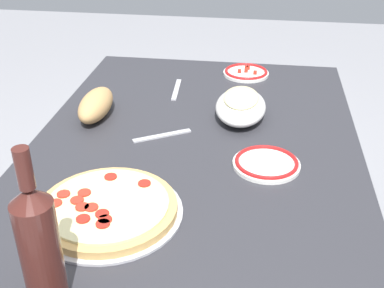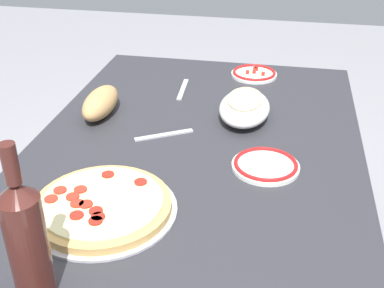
{
  "view_description": "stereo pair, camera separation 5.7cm",
  "coord_description": "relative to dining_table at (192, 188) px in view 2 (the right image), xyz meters",
  "views": [
    {
      "loc": [
        -1.11,
        -0.16,
        1.4
      ],
      "look_at": [
        0.0,
        0.0,
        0.76
      ],
      "focal_mm": 46.05,
      "sensor_mm": 36.0,
      "label": 1
    },
    {
      "loc": [
        -1.1,
        -0.22,
        1.4
      ],
      "look_at": [
        0.0,
        0.0,
        0.76
      ],
      "focal_mm": 46.05,
      "sensor_mm": 36.0,
      "label": 2
    }
  ],
  "objects": [
    {
      "name": "dining_table",
      "position": [
        0.0,
        0.0,
        0.0
      ],
      "size": [
        1.42,
        0.9,
        0.73
      ],
      "color": "#2D2D33",
      "rests_on": "ground"
    },
    {
      "name": "pepperoni_pizza",
      "position": [
        -0.28,
        0.15,
        0.13
      ],
      "size": [
        0.33,
        0.33,
        0.03
      ],
      "color": "#B7B7BC",
      "rests_on": "dining_table"
    },
    {
      "name": "side_plate_near",
      "position": [
        0.59,
        -0.11,
        0.12
      ],
      "size": [
        0.16,
        0.16,
        0.02
      ],
      "color": "white",
      "rests_on": "dining_table"
    },
    {
      "name": "side_plate_far",
      "position": [
        -0.03,
        -0.2,
        0.12
      ],
      "size": [
        0.17,
        0.17,
        0.02
      ],
      "color": "white",
      "rests_on": "dining_table"
    },
    {
      "name": "fork_left",
      "position": [
        0.41,
        0.11,
        0.11
      ],
      "size": [
        0.17,
        0.03,
        0.0
      ],
      "primitive_type": "cube",
      "rotation": [
        0.0,
        0.0,
        3.2
      ],
      "color": "#B7B7BC",
      "rests_on": "dining_table"
    },
    {
      "name": "bread_loaf",
      "position": [
        0.18,
        0.32,
        0.15
      ],
      "size": [
        0.21,
        0.09,
        0.08
      ],
      "primitive_type": "ellipsoid",
      "color": "tan",
      "rests_on": "dining_table"
    },
    {
      "name": "baked_pasta_dish",
      "position": [
        0.24,
        -0.11,
        0.15
      ],
      "size": [
        0.24,
        0.15,
        0.08
      ],
      "color": "white",
      "rests_on": "dining_table"
    },
    {
      "name": "fork_right",
      "position": [
        0.08,
        0.1,
        0.11
      ],
      "size": [
        0.1,
        0.15,
        0.0
      ],
      "primitive_type": "cube",
      "rotation": [
        0.0,
        0.0,
        2.1
      ],
      "color": "#B7B7BC",
      "rests_on": "dining_table"
    },
    {
      "name": "wine_bottle",
      "position": [
        -0.53,
        0.18,
        0.23
      ],
      "size": [
        0.07,
        0.07,
        0.3
      ],
      "color": "#471E19",
      "rests_on": "dining_table"
    }
  ]
}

